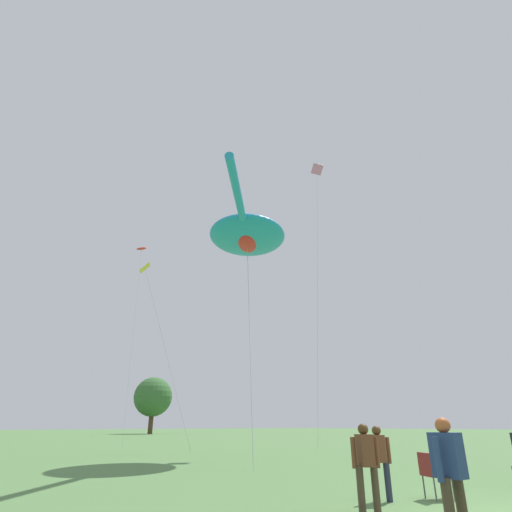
# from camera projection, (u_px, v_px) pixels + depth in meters

# --- Properties ---
(big_show_kite) EXTENTS (8.79, 8.78, 11.46)m
(big_show_kite) POSITION_uv_depth(u_px,v_px,m) (247.00, 236.00, 22.69)
(big_show_kite) COLOR #1E8CBF
(big_show_kite) RESTS_ON ground
(person_tall_center) EXTENTS (0.41, 0.40, 1.38)m
(person_tall_center) POSITION_uv_depth(u_px,v_px,m) (379.00, 457.00, 8.41)
(person_tall_center) COLOR #282D42
(person_tall_center) RESTS_ON ground
(person_brown_coat) EXTENTS (0.45, 0.42, 1.42)m
(person_brown_coat) POSITION_uv_depth(u_px,v_px,m) (366.00, 460.00, 7.33)
(person_brown_coat) COLOR #473828
(person_brown_coat) RESTS_ON ground
(person_redhead_woman) EXTENTS (0.54, 0.39, 1.49)m
(person_redhead_woman) POSITION_uv_depth(u_px,v_px,m) (450.00, 469.00, 5.40)
(person_redhead_woman) COLOR #473828
(person_redhead_woman) RESTS_ON ground
(folding_chair) EXTENTS (0.66, 0.66, 0.86)m
(folding_chair) POSITION_uv_depth(u_px,v_px,m) (432.00, 471.00, 8.54)
(folding_chair) COLOR #4C4C51
(folding_chair) RESTS_ON ground
(small_kite_streamer_purple) EXTENTS (2.27, 4.86, 16.48)m
(small_kite_streamer_purple) POSITION_uv_depth(u_px,v_px,m) (141.00, 251.00, 37.71)
(small_kite_streamer_purple) COLOR red
(small_kite_streamer_purple) RESTS_ON ground
(small_kite_diamond_red) EXTENTS (1.16, 1.22, 19.74)m
(small_kite_diamond_red) POSITION_uv_depth(u_px,v_px,m) (317.00, 188.00, 31.06)
(small_kite_diamond_red) COLOR pink
(small_kite_diamond_red) RESTS_ON ground
(small_kite_tiny_distant) EXTENTS (4.07, 0.94, 10.47)m
(small_kite_tiny_distant) POSITION_uv_depth(u_px,v_px,m) (147.00, 278.00, 25.00)
(small_kite_tiny_distant) COLOR yellow
(small_kite_tiny_distant) RESTS_ON ground
(tree_shrub_far) EXTENTS (6.48, 6.48, 9.13)m
(tree_shrub_far) POSITION_uv_depth(u_px,v_px,m) (153.00, 397.00, 71.70)
(tree_shrub_far) COLOR #513823
(tree_shrub_far) RESTS_ON ground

